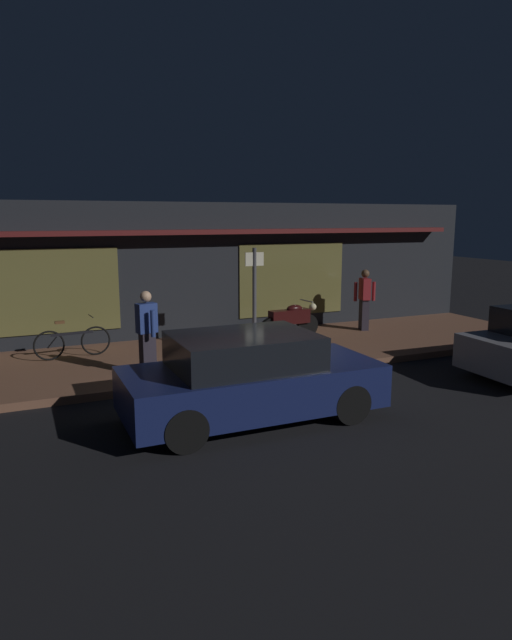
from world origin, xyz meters
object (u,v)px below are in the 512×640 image
object	(u,v)px
motorcycle	(291,320)
sign_post	(254,294)
bicycle_parked	(73,342)
parked_car_near	(250,378)
person_photographer	(147,331)
person_bystander	(364,298)

from	to	relation	value
motorcycle	sign_post	world-z (taller)	sign_post
bicycle_parked	parked_car_near	distance (m)	5.24
bicycle_parked	person_photographer	world-z (taller)	person_photographer
bicycle_parked	person_bystander	distance (m)	7.69
person_photographer	motorcycle	bearing A→B (deg)	23.74
bicycle_parked	parked_car_near	world-z (taller)	parked_car_near
motorcycle	person_photographer	distance (m)	4.46
motorcycle	person_photographer	world-z (taller)	person_photographer
person_photographer	person_bystander	distance (m)	6.75
sign_post	motorcycle	bearing A→B (deg)	35.12
person_bystander	parked_car_near	xyz separation A→B (m)	(-5.42, -4.72, -0.32)
sign_post	parked_car_near	size ratio (longest dim) A/B	0.58
bicycle_parked	sign_post	xyz separation A→B (m)	(3.84, -1.24, 1.00)
sign_post	person_photographer	bearing A→B (deg)	-163.58
motorcycle	bicycle_parked	bearing A→B (deg)	177.60
person_bystander	parked_car_near	distance (m)	7.20
motorcycle	parked_car_near	bearing A→B (deg)	-124.04
bicycle_parked	person_photographer	distance (m)	2.41
bicycle_parked	parked_car_near	size ratio (longest dim) A/B	0.40
sign_post	parked_car_near	distance (m)	3.92
bicycle_parked	motorcycle	bearing A→B (deg)	-2.40
parked_car_near	sign_post	bearing A→B (deg)	65.38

